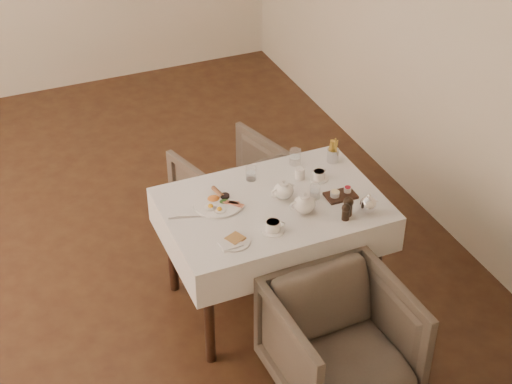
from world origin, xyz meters
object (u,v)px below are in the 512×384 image
object	(u,v)px
teapot_centre	(283,189)
armchair_near	(341,342)
armchair_far	(233,188)
breakfast_plate	(218,202)
table	(273,219)

from	to	relation	value
teapot_centre	armchair_near	bearing A→B (deg)	-103.77
armchair_near	armchair_far	world-z (taller)	armchair_near
breakfast_plate	table	bearing A→B (deg)	-6.53
armchair_near	teapot_centre	bearing A→B (deg)	86.32
table	breakfast_plate	world-z (taller)	breakfast_plate
teapot_centre	breakfast_plate	bearing A→B (deg)	152.33
armchair_far	teapot_centre	size ratio (longest dim) A/B	4.08
table	armchair_far	xyz separation A→B (m)	(0.07, 0.84, -0.33)
armchair_near	armchair_far	xyz separation A→B (m)	(0.02, 1.63, -0.02)
armchair_far	teapot_centre	xyz separation A→B (m)	(0.00, -0.83, 0.51)
table	teapot_centre	xyz separation A→B (m)	(0.07, 0.02, 0.18)
table	armchair_near	xyz separation A→B (m)	(0.05, -0.79, -0.31)
breakfast_plate	teapot_centre	world-z (taller)	teapot_centre
armchair_near	breakfast_plate	size ratio (longest dim) A/B	2.47
armchair_near	breakfast_plate	xyz separation A→B (m)	(-0.35, 0.91, 0.43)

